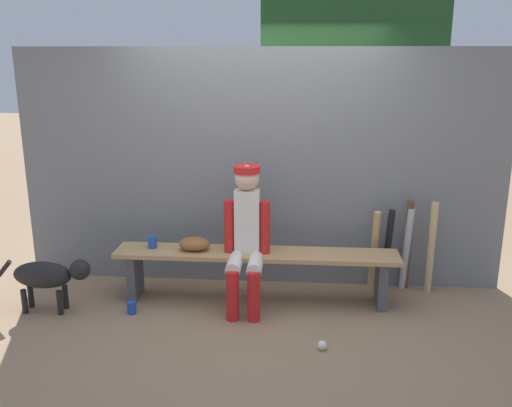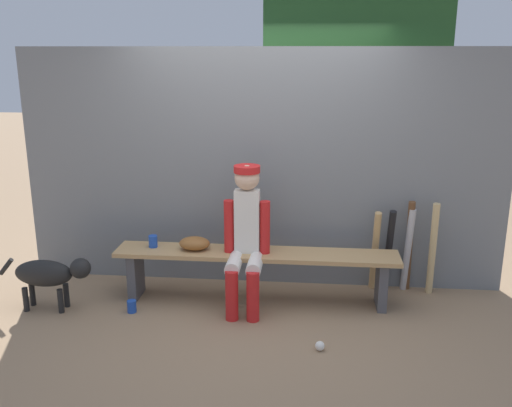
{
  "view_description": "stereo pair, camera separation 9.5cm",
  "coord_description": "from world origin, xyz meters",
  "views": [
    {
      "loc": [
        0.37,
        -4.71,
        2.24
      ],
      "look_at": [
        0.0,
        0.0,
        0.93
      ],
      "focal_mm": 39.27,
      "sensor_mm": 36.0,
      "label": 1
    },
    {
      "loc": [
        0.47,
        -4.7,
        2.24
      ],
      "look_at": [
        0.0,
        0.0,
        0.93
      ],
      "focal_mm": 39.27,
      "sensor_mm": 36.0,
      "label": 2
    }
  ],
  "objects": [
    {
      "name": "chainlink_fence",
      "position": [
        0.0,
        0.48,
        1.13
      ],
      "size": [
        4.61,
        0.03,
        2.26
      ],
      "primitive_type": "cube",
      "color": "slate",
      "rests_on": "ground_plane"
    },
    {
      "name": "bat_wood_natural",
      "position": [
        1.61,
        0.31,
        0.45
      ],
      "size": [
        0.09,
        0.15,
        0.9
      ],
      "primitive_type": "cylinder",
      "rotation": [
        0.09,
        0.0,
        -0.17
      ],
      "color": "tan",
      "rests_on": "ground_plane"
    },
    {
      "name": "ground_plane",
      "position": [
        0.0,
        0.0,
        0.0
      ],
      "size": [
        30.0,
        30.0,
        0.0
      ],
      "primitive_type": "plane",
      "color": "#937556"
    },
    {
      "name": "dugout_bench",
      "position": [
        0.0,
        0.0,
        0.38
      ],
      "size": [
        2.55,
        0.36,
        0.48
      ],
      "color": "tan",
      "rests_on": "ground_plane"
    },
    {
      "name": "baseball_glove",
      "position": [
        -0.56,
        0.0,
        0.54
      ],
      "size": [
        0.28,
        0.2,
        0.12
      ],
      "primitive_type": "ellipsoid",
      "color": "brown",
      "rests_on": "dugout_bench"
    },
    {
      "name": "bat_aluminum_silver",
      "position": [
        1.4,
        0.36,
        0.42
      ],
      "size": [
        0.1,
        0.18,
        0.83
      ],
      "primitive_type": "cylinder",
      "rotation": [
        0.13,
        0.0,
        0.2
      ],
      "color": "#B7B7BC",
      "rests_on": "ground_plane"
    },
    {
      "name": "bat_wood_dark",
      "position": [
        1.41,
        0.37,
        0.45
      ],
      "size": [
        0.1,
        0.19,
        0.9
      ],
      "primitive_type": "cylinder",
      "rotation": [
        0.13,
        0.0,
        -0.19
      ],
      "color": "brown",
      "rests_on": "ground_plane"
    },
    {
      "name": "player_seated",
      "position": [
        -0.08,
        -0.11,
        0.69
      ],
      "size": [
        0.41,
        0.55,
        1.27
      ],
      "color": "silver",
      "rests_on": "ground_plane"
    },
    {
      "name": "scoreboard",
      "position": [
        0.98,
        1.35,
        2.24
      ],
      "size": [
        2.2,
        0.27,
        3.21
      ],
      "color": "#3F3F42",
      "rests_on": "ground_plane"
    },
    {
      "name": "dog",
      "position": [
        -1.79,
        -0.34,
        0.34
      ],
      "size": [
        0.84,
        0.2,
        0.49
      ],
      "color": "black",
      "rests_on": "ground_plane"
    },
    {
      "name": "cup_on_ground",
      "position": [
        -1.07,
        -0.33,
        0.06
      ],
      "size": [
        0.08,
        0.08,
        0.11
      ],
      "primitive_type": "cylinder",
      "color": "#1E47AD",
      "rests_on": "ground_plane"
    },
    {
      "name": "bat_wood_tan",
      "position": [
        1.09,
        0.33,
        0.4
      ],
      "size": [
        0.07,
        0.22,
        0.81
      ],
      "primitive_type": "cylinder",
      "rotation": [
        0.19,
        0.0,
        0.03
      ],
      "color": "tan",
      "rests_on": "ground_plane"
    },
    {
      "name": "cup_on_bench",
      "position": [
        -0.95,
        0.03,
        0.54
      ],
      "size": [
        0.08,
        0.08,
        0.11
      ],
      "primitive_type": "cylinder",
      "color": "#1E47AD",
      "rests_on": "dugout_bench"
    },
    {
      "name": "baseball",
      "position": [
        0.58,
        -0.82,
        0.04
      ],
      "size": [
        0.07,
        0.07,
        0.07
      ],
      "primitive_type": "sphere",
      "color": "white",
      "rests_on": "ground_plane"
    },
    {
      "name": "bat_aluminum_black",
      "position": [
        1.22,
        0.37,
        0.41
      ],
      "size": [
        0.09,
        0.23,
        0.82
      ],
      "primitive_type": "cylinder",
      "rotation": [
        0.19,
        0.0,
        0.1
      ],
      "color": "black",
      "rests_on": "ground_plane"
    }
  ]
}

